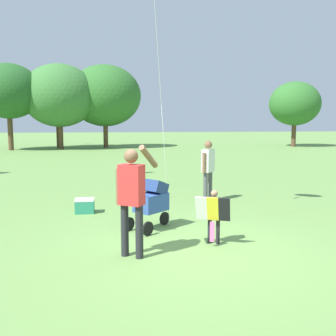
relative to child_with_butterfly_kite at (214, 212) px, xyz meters
name	(u,v)px	position (x,y,z in m)	size (l,w,h in m)	color
ground_plane	(187,250)	(-0.53, -0.27, -0.59)	(120.00, 120.00, 0.00)	#668E47
treeline_distant	(45,94)	(-7.26, 24.21, 3.49)	(37.62, 8.21, 6.90)	brown
child_with_butterfly_kite	(214,212)	(0.00, 0.00, 0.00)	(0.62, 0.45, 0.98)	#232328
person_adult_flyer	(132,193)	(-1.47, -0.48, 0.47)	(0.71, 0.50, 1.85)	#232328
stroller	(152,200)	(-1.02, 1.11, 0.01)	(0.99, 0.96, 1.03)	black
distant_kites_cluster	(92,11)	(-3.53, 22.61, 9.24)	(28.59, 8.26, 5.73)	white
person_red_shirt	(208,166)	(0.71, 3.63, 0.38)	(0.40, 0.42, 1.66)	#4C4C51
cooler_box	(85,206)	(-2.51, 2.67, -0.42)	(0.45, 0.33, 0.35)	#288466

